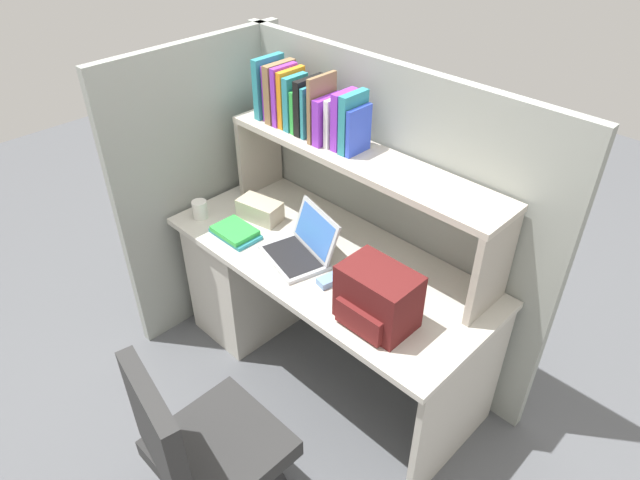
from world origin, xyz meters
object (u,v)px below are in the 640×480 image
office_chair (208,464)px  paper_cup (200,209)px  laptop (302,247)px  tissue_box (260,210)px  backpack (377,298)px  computer_mouse (329,280)px

office_chair → paper_cup: bearing=-25.6°
laptop → office_chair: (0.36, -0.84, -0.39)m
laptop → paper_cup: laptop is taller
tissue_box → office_chair: (0.74, -0.91, -0.39)m
backpack → tissue_box: backpack is taller
laptop → computer_mouse: (0.22, -0.05, -0.03)m
backpack → office_chair: 0.89m
paper_cup → office_chair: 1.25m
tissue_box → paper_cup: bearing=-148.9°
computer_mouse → office_chair: size_ratio=0.11×
backpack → tissue_box: (-0.89, 0.16, -0.07)m
backpack → laptop: bearing=170.4°
laptop → backpack: size_ratio=1.22×
paper_cup → office_chair: (0.96, -0.70, -0.38)m
office_chair → computer_mouse: bearing=-69.8°
laptop → paper_cup: (-0.60, -0.14, -0.00)m
laptop → office_chair: laptop is taller
backpack → computer_mouse: size_ratio=2.88×
laptop → tissue_box: bearing=169.4°
laptop → tissue_box: 0.39m
backpack → computer_mouse: bearing=172.5°
backpack → paper_cup: size_ratio=3.26×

